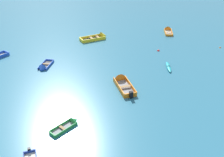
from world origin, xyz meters
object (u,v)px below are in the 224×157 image
at_px(rowboat_orange_back_row_right, 122,82).
at_px(mooring_buoy_outer_edge, 220,48).
at_px(rowboat_orange_near_right, 168,30).
at_px(rowboat_yellow_cluster_outer, 99,37).
at_px(mooring_buoy_near_foreground, 158,51).
at_px(rowboat_blue_cluster_inner, 43,68).
at_px(kayak_turquoise_outer_left, 169,67).
at_px(rowboat_green_midfield_right, 70,124).

height_order(rowboat_orange_back_row_right, mooring_buoy_outer_edge, rowboat_orange_back_row_right).
distance_m(rowboat_orange_near_right, mooring_buoy_outer_edge, 10.20).
distance_m(rowboat_yellow_cluster_outer, mooring_buoy_near_foreground, 10.52).
bearing_deg(rowboat_orange_back_row_right, rowboat_blue_cluster_inner, 149.26).
relative_size(kayak_turquoise_outer_left, rowboat_blue_cluster_inner, 0.91).
distance_m(rowboat_green_midfield_right, rowboat_blue_cluster_inner, 12.31).
relative_size(kayak_turquoise_outer_left, rowboat_yellow_cluster_outer, 0.63).
height_order(kayak_turquoise_outer_left, rowboat_yellow_cluster_outer, rowboat_yellow_cluster_outer).
bearing_deg(rowboat_orange_back_row_right, mooring_buoy_near_foreground, 49.26).
relative_size(rowboat_yellow_cluster_outer, mooring_buoy_outer_edge, 17.16).
relative_size(rowboat_orange_near_right, mooring_buoy_outer_edge, 13.96).
xyz_separation_m(rowboat_blue_cluster_inner, mooring_buoy_near_foreground, (16.66, 3.10, -0.14)).
bearing_deg(rowboat_orange_near_right, rowboat_blue_cluster_inner, -151.78).
bearing_deg(rowboat_orange_back_row_right, rowboat_green_midfield_right, -133.73).
height_order(rowboat_orange_near_right, mooring_buoy_near_foreground, rowboat_orange_near_right).
xyz_separation_m(rowboat_yellow_cluster_outer, rowboat_blue_cluster_inner, (-8.56, -9.80, -0.09)).
relative_size(kayak_turquoise_outer_left, rowboat_orange_back_row_right, 0.64).
bearing_deg(rowboat_green_midfield_right, kayak_turquoise_outer_left, 35.86).
xyz_separation_m(rowboat_blue_cluster_inner, mooring_buoy_outer_edge, (26.46, 2.63, -0.14)).
height_order(kayak_turquoise_outer_left, rowboat_blue_cluster_inner, rowboat_blue_cluster_inner).
xyz_separation_m(kayak_turquoise_outer_left, mooring_buoy_near_foreground, (0.53, 5.61, -0.14)).
relative_size(rowboat_orange_back_row_right, mooring_buoy_outer_edge, 16.93).
height_order(rowboat_orange_near_right, mooring_buoy_outer_edge, rowboat_orange_near_right).
bearing_deg(rowboat_orange_near_right, mooring_buoy_near_foreground, -118.97).
bearing_deg(mooring_buoy_outer_edge, rowboat_yellow_cluster_outer, 158.18).
height_order(rowboat_orange_near_right, kayak_turquoise_outer_left, rowboat_orange_near_right).
xyz_separation_m(kayak_turquoise_outer_left, rowboat_orange_back_row_right, (-6.87, -2.99, 0.10)).
distance_m(rowboat_green_midfield_right, mooring_buoy_outer_edge, 27.50).
relative_size(rowboat_green_midfield_right, rowboat_yellow_cluster_outer, 0.58).
distance_m(rowboat_orange_near_right, rowboat_blue_cluster_inner, 24.13).
bearing_deg(rowboat_yellow_cluster_outer, rowboat_blue_cluster_inner, -131.14).
xyz_separation_m(rowboat_orange_near_right, rowboat_orange_back_row_right, (-12.01, -16.92, 0.07)).
distance_m(kayak_turquoise_outer_left, rowboat_blue_cluster_inner, 16.32).
xyz_separation_m(rowboat_orange_near_right, rowboat_green_midfield_right, (-18.14, -23.32, -0.04)).
height_order(rowboat_yellow_cluster_outer, mooring_buoy_near_foreground, rowboat_yellow_cluster_outer).
bearing_deg(mooring_buoy_outer_edge, rowboat_green_midfield_right, -148.07).
distance_m(rowboat_green_midfield_right, rowboat_yellow_cluster_outer, 22.39).
height_order(rowboat_green_midfield_right, mooring_buoy_outer_edge, rowboat_green_midfield_right).
relative_size(mooring_buoy_near_foreground, mooring_buoy_outer_edge, 1.40).
distance_m(kayak_turquoise_outer_left, rowboat_orange_back_row_right, 7.50).
relative_size(rowboat_green_midfield_right, kayak_turquoise_outer_left, 0.91).
xyz_separation_m(rowboat_green_midfield_right, rowboat_orange_back_row_right, (6.13, 6.41, 0.11)).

